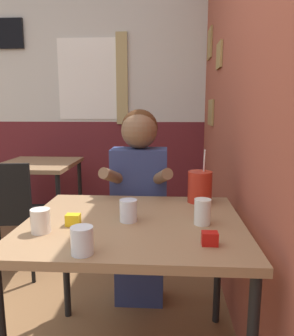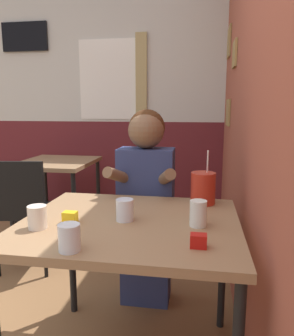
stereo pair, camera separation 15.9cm
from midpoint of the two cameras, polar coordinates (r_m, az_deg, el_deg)
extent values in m
cube|color=#9E4C38|center=(2.28, 12.60, 12.71)|extent=(0.06, 4.60, 2.70)
cube|color=olive|center=(3.29, 9.45, 20.59)|extent=(0.02, 0.25, 0.27)
cube|color=olive|center=(2.66, 10.71, 18.73)|extent=(0.02, 0.22, 0.19)
cube|color=olive|center=(3.00, 9.55, 9.52)|extent=(0.02, 0.28, 0.23)
cube|color=silver|center=(3.73, -9.98, 20.31)|extent=(5.30, 0.06, 1.60)
cube|color=maroon|center=(3.74, -9.33, -0.49)|extent=(5.30, 0.06, 1.10)
cube|color=white|center=(3.68, -11.61, 14.90)|extent=(0.63, 0.01, 0.84)
cube|color=tan|center=(3.59, -5.70, 15.18)|extent=(0.12, 0.02, 0.94)
cube|color=#93704C|center=(1.50, -5.43, -9.81)|extent=(0.97, 0.83, 0.04)
cylinder|color=black|center=(2.09, -16.20, -15.29)|extent=(0.04, 0.04, 0.71)
cylinder|color=black|center=(1.99, 9.95, -16.38)|extent=(0.04, 0.04, 0.71)
cube|color=#93704C|center=(3.23, -19.86, 0.58)|extent=(0.68, 0.75, 0.04)
cylinder|color=black|center=(2.90, -16.57, -7.93)|extent=(0.04, 0.04, 0.71)
cylinder|color=black|center=(3.72, -21.69, -4.20)|extent=(0.04, 0.04, 0.71)
cylinder|color=black|center=(3.51, -12.85, -4.56)|extent=(0.04, 0.04, 0.71)
cube|color=black|center=(2.71, -24.04, -7.41)|extent=(0.45, 0.45, 0.04)
cube|color=black|center=(2.49, -25.82, -3.89)|extent=(0.40, 0.08, 0.40)
cylinder|color=black|center=(2.90, -19.06, -10.94)|extent=(0.03, 0.03, 0.44)
cylinder|color=black|center=(2.58, -21.13, -13.80)|extent=(0.03, 0.03, 0.44)
cube|color=navy|center=(2.22, -3.41, -16.63)|extent=(0.31, 0.20, 0.48)
cube|color=navy|center=(2.04, -3.57, -3.97)|extent=(0.34, 0.20, 0.53)
sphere|color=#472814|center=(2.01, -3.59, 7.03)|extent=(0.22, 0.22, 0.22)
sphere|color=brown|center=(1.98, -3.69, 6.51)|extent=(0.22, 0.22, 0.22)
cylinder|color=brown|center=(1.90, -8.19, -1.54)|extent=(0.14, 0.27, 0.15)
cylinder|color=brown|center=(1.87, 0.01, -1.66)|extent=(0.14, 0.27, 0.15)
cylinder|color=#B22819|center=(1.76, 6.64, -3.30)|extent=(0.13, 0.13, 0.17)
cylinder|color=white|center=(1.74, 7.38, 0.97)|extent=(0.01, 0.04, 0.14)
cylinder|color=silver|center=(1.47, -6.38, -7.43)|extent=(0.08, 0.08, 0.10)
cylinder|color=silver|center=(1.43, 6.51, -7.62)|extent=(0.07, 0.07, 0.11)
cylinder|color=silver|center=(1.43, -21.14, -8.63)|extent=(0.08, 0.08, 0.10)
cylinder|color=silver|center=(1.19, -15.12, -12.17)|extent=(0.08, 0.08, 0.10)
cube|color=#B7140F|center=(1.24, 7.21, -12.17)|extent=(0.06, 0.04, 0.05)
cube|color=yellow|center=(1.48, -15.83, -8.73)|extent=(0.06, 0.04, 0.05)
camera|label=1|loc=(0.08, -92.86, -0.53)|focal=35.00mm
camera|label=2|loc=(0.08, 87.14, 0.53)|focal=35.00mm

